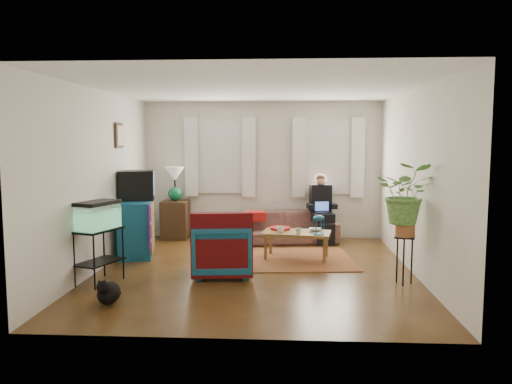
# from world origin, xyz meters

# --- Properties ---
(floor) EXTENTS (4.50, 5.00, 0.01)m
(floor) POSITION_xyz_m (0.00, 0.00, 0.00)
(floor) COLOR #4F2B14
(floor) RESTS_ON ground
(ceiling) EXTENTS (4.50, 5.00, 0.01)m
(ceiling) POSITION_xyz_m (0.00, 0.00, 2.60)
(ceiling) COLOR white
(ceiling) RESTS_ON wall_back
(wall_back) EXTENTS (4.50, 0.01, 2.60)m
(wall_back) POSITION_xyz_m (0.00, 2.50, 1.30)
(wall_back) COLOR silver
(wall_back) RESTS_ON floor
(wall_front) EXTENTS (4.50, 0.01, 2.60)m
(wall_front) POSITION_xyz_m (0.00, -2.50, 1.30)
(wall_front) COLOR silver
(wall_front) RESTS_ON floor
(wall_left) EXTENTS (0.01, 5.00, 2.60)m
(wall_left) POSITION_xyz_m (-2.25, 0.00, 1.30)
(wall_left) COLOR silver
(wall_left) RESTS_ON floor
(wall_right) EXTENTS (0.01, 5.00, 2.60)m
(wall_right) POSITION_xyz_m (2.25, 0.00, 1.30)
(wall_right) COLOR silver
(wall_right) RESTS_ON floor
(window_left) EXTENTS (1.08, 0.04, 1.38)m
(window_left) POSITION_xyz_m (-0.80, 2.48, 1.55)
(window_left) COLOR white
(window_left) RESTS_ON wall_back
(window_right) EXTENTS (1.08, 0.04, 1.38)m
(window_right) POSITION_xyz_m (1.25, 2.48, 1.55)
(window_right) COLOR white
(window_right) RESTS_ON wall_back
(curtains_left) EXTENTS (1.36, 0.06, 1.50)m
(curtains_left) POSITION_xyz_m (-0.80, 2.40, 1.55)
(curtains_left) COLOR white
(curtains_left) RESTS_ON wall_back
(curtains_right) EXTENTS (1.36, 0.06, 1.50)m
(curtains_right) POSITION_xyz_m (1.25, 2.40, 1.55)
(curtains_right) COLOR white
(curtains_right) RESTS_ON wall_back
(picture_frame) EXTENTS (0.04, 0.32, 0.40)m
(picture_frame) POSITION_xyz_m (-2.21, 0.85, 1.95)
(picture_frame) COLOR #3D2616
(picture_frame) RESTS_ON wall_left
(area_rug) EXTENTS (2.14, 1.78, 0.01)m
(area_rug) POSITION_xyz_m (0.49, 0.68, 0.01)
(area_rug) COLOR brown
(area_rug) RESTS_ON floor
(sofa) EXTENTS (2.01, 1.04, 0.75)m
(sofa) POSITION_xyz_m (0.44, 2.05, 0.37)
(sofa) COLOR brown
(sofa) RESTS_ON floor
(seated_person) EXTENTS (0.56, 0.66, 1.14)m
(seated_person) POSITION_xyz_m (1.12, 2.16, 0.57)
(seated_person) COLOR black
(seated_person) RESTS_ON sofa
(side_table) EXTENTS (0.50, 0.50, 0.72)m
(side_table) POSITION_xyz_m (-1.65, 2.28, 0.36)
(side_table) COLOR #372014
(side_table) RESTS_ON floor
(table_lamp) EXTENTS (0.37, 0.37, 0.66)m
(table_lamp) POSITION_xyz_m (-1.65, 2.28, 1.03)
(table_lamp) COLOR white
(table_lamp) RESTS_ON side_table
(dresser) EXTENTS (0.70, 1.08, 0.90)m
(dresser) POSITION_xyz_m (-1.99, 0.88, 0.45)
(dresser) COLOR #105663
(dresser) RESTS_ON floor
(crt_tv) EXTENTS (0.64, 0.60, 0.48)m
(crt_tv) POSITION_xyz_m (-1.99, 0.98, 1.14)
(crt_tv) COLOR black
(crt_tv) RESTS_ON dresser
(aquarium_stand) EXTENTS (0.56, 0.73, 0.72)m
(aquarium_stand) POSITION_xyz_m (-2.00, -0.74, 0.36)
(aquarium_stand) COLOR black
(aquarium_stand) RESTS_ON floor
(aquarium) EXTENTS (0.50, 0.66, 0.38)m
(aquarium) POSITION_xyz_m (-2.00, -0.74, 0.91)
(aquarium) COLOR #7FD899
(aquarium) RESTS_ON aquarium_stand
(black_cat) EXTENTS (0.27, 0.40, 0.33)m
(black_cat) POSITION_xyz_m (-1.58, -1.59, 0.16)
(black_cat) COLOR black
(black_cat) RESTS_ON floor
(armchair) EXTENTS (0.88, 0.83, 0.82)m
(armchair) POSITION_xyz_m (-0.44, -0.24, 0.41)
(armchair) COLOR #137374
(armchair) RESTS_ON floor
(serape_throw) EXTENTS (0.84, 0.28, 0.68)m
(serape_throw) POSITION_xyz_m (-0.40, -0.56, 0.58)
(serape_throw) COLOR #9E0A0A
(serape_throw) RESTS_ON armchair
(coffee_table) EXTENTS (1.13, 0.73, 0.44)m
(coffee_table) POSITION_xyz_m (0.62, 0.75, 0.22)
(coffee_table) COLOR brown
(coffee_table) RESTS_ON floor
(cup_a) EXTENTS (0.14, 0.14, 0.09)m
(cup_a) POSITION_xyz_m (0.37, 0.70, 0.48)
(cup_a) COLOR white
(cup_a) RESTS_ON coffee_table
(cup_b) EXTENTS (0.11, 0.11, 0.09)m
(cup_b) POSITION_xyz_m (0.64, 0.58, 0.48)
(cup_b) COLOR beige
(cup_b) RESTS_ON coffee_table
(bowl) EXTENTS (0.24, 0.24, 0.05)m
(bowl) POSITION_xyz_m (0.92, 0.80, 0.46)
(bowl) COLOR white
(bowl) RESTS_ON coffee_table
(snack_tray) EXTENTS (0.37, 0.37, 0.04)m
(snack_tray) POSITION_xyz_m (0.36, 0.94, 0.45)
(snack_tray) COLOR #B21414
(snack_tray) RESTS_ON coffee_table
(birdcage) EXTENTS (0.20, 0.20, 0.31)m
(birdcage) POSITION_xyz_m (0.96, 0.55, 0.59)
(birdcage) COLOR #115B6B
(birdcage) RESTS_ON coffee_table
(plant_stand) EXTENTS (0.33, 0.33, 0.63)m
(plant_stand) POSITION_xyz_m (1.99, -0.57, 0.32)
(plant_stand) COLOR black
(plant_stand) RESTS_ON floor
(potted_plant) EXTENTS (0.87, 0.81, 0.80)m
(potted_plant) POSITION_xyz_m (1.99, -0.57, 1.07)
(potted_plant) COLOR #599947
(potted_plant) RESTS_ON plant_stand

